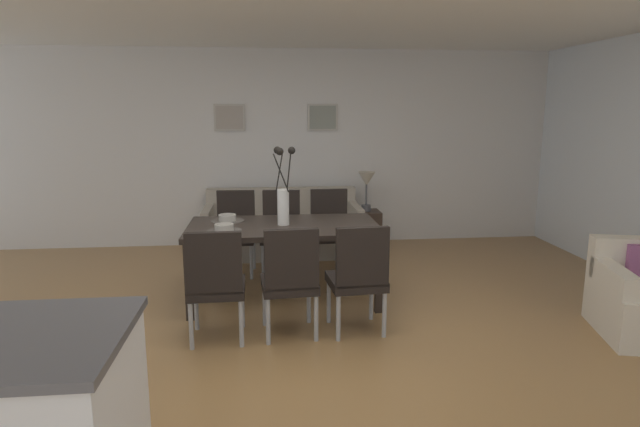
{
  "coord_description": "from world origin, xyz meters",
  "views": [
    {
      "loc": [
        -0.29,
        -3.94,
        1.81
      ],
      "look_at": [
        0.22,
        0.98,
        0.84
      ],
      "focal_mm": 29.69,
      "sensor_mm": 36.0,
      "label": 1
    }
  ],
  "objects_px": {
    "dining_table": "(284,232)",
    "framed_picture_left": "(229,117)",
    "dining_chair_mid_left": "(359,274)",
    "framed_picture_center": "(323,117)",
    "bowl_near_left": "(224,227)",
    "sofa": "(283,231)",
    "dining_chair_mid_right": "(330,226)",
    "dining_chair_near_left": "(216,280)",
    "bowl_near_right": "(227,217)",
    "dining_chair_far_left": "(290,276)",
    "dining_chair_near_right": "(235,228)",
    "side_table": "(366,230)",
    "dining_chair_far_right": "(281,228)",
    "table_lamp": "(367,183)",
    "centerpiece_vase": "(283,195)"
  },
  "relations": [
    {
      "from": "dining_chair_mid_left",
      "to": "side_table",
      "type": "height_order",
      "value": "dining_chair_mid_left"
    },
    {
      "from": "dining_table",
      "to": "table_lamp",
      "type": "bearing_deg",
      "value": 56.92
    },
    {
      "from": "bowl_near_left",
      "to": "sofa",
      "type": "height_order",
      "value": "bowl_near_left"
    },
    {
      "from": "table_lamp",
      "to": "dining_chair_mid_left",
      "type": "bearing_deg",
      "value": -102.13
    },
    {
      "from": "dining_chair_near_left",
      "to": "dining_chair_mid_left",
      "type": "distance_m",
      "value": 1.13
    },
    {
      "from": "bowl_near_right",
      "to": "dining_chair_far_left",
      "type": "bearing_deg",
      "value": -63.18
    },
    {
      "from": "framed_picture_center",
      "to": "side_table",
      "type": "bearing_deg",
      "value": -42.49
    },
    {
      "from": "dining_chair_near_left",
      "to": "bowl_near_right",
      "type": "xyz_separation_m",
      "value": [
        0.02,
        1.14,
        0.27
      ]
    },
    {
      "from": "framed_picture_left",
      "to": "dining_chair_far_right",
      "type": "bearing_deg",
      "value": -64.84
    },
    {
      "from": "dining_chair_near_right",
      "to": "bowl_near_right",
      "type": "distance_m",
      "value": 0.76
    },
    {
      "from": "dining_chair_far_right",
      "to": "dining_chair_mid_left",
      "type": "height_order",
      "value": "same"
    },
    {
      "from": "sofa",
      "to": "dining_chair_mid_right",
      "type": "bearing_deg",
      "value": -57.62
    },
    {
      "from": "dining_chair_far_right",
      "to": "dining_chair_mid_left",
      "type": "xyz_separation_m",
      "value": [
        0.57,
        -1.77,
        0.0
      ]
    },
    {
      "from": "dining_chair_near_right",
      "to": "framed_picture_left",
      "type": "bearing_deg",
      "value": 94.82
    },
    {
      "from": "dining_chair_mid_right",
      "to": "bowl_near_left",
      "type": "height_order",
      "value": "dining_chair_mid_right"
    },
    {
      "from": "table_lamp",
      "to": "framed_picture_center",
      "type": "xyz_separation_m",
      "value": [
        -0.52,
        0.47,
        0.82
      ]
    },
    {
      "from": "dining_chair_mid_right",
      "to": "sofa",
      "type": "distance_m",
      "value": 0.99
    },
    {
      "from": "bowl_near_left",
      "to": "dining_chair_near_right",
      "type": "bearing_deg",
      "value": 88.32
    },
    {
      "from": "bowl_near_left",
      "to": "bowl_near_right",
      "type": "distance_m",
      "value": 0.44
    },
    {
      "from": "dining_chair_near_right",
      "to": "dining_chair_far_right",
      "type": "bearing_deg",
      "value": -3.5
    },
    {
      "from": "bowl_near_right",
      "to": "sofa",
      "type": "xyz_separation_m",
      "value": [
        0.59,
        1.51,
        -0.5
      ]
    },
    {
      "from": "dining_table",
      "to": "dining_chair_far_right",
      "type": "bearing_deg",
      "value": 89.75
    },
    {
      "from": "dining_chair_near_left",
      "to": "framed_picture_left",
      "type": "distance_m",
      "value": 3.36
    },
    {
      "from": "dining_chair_mid_right",
      "to": "bowl_near_left",
      "type": "bearing_deg",
      "value": -134.01
    },
    {
      "from": "centerpiece_vase",
      "to": "sofa",
      "type": "height_order",
      "value": "centerpiece_vase"
    },
    {
      "from": "side_table",
      "to": "framed_picture_left",
      "type": "relative_size",
      "value": 1.29
    },
    {
      "from": "dining_table",
      "to": "framed_picture_left",
      "type": "bearing_deg",
      "value": 105.53
    },
    {
      "from": "framed_picture_center",
      "to": "dining_chair_mid_right",
      "type": "bearing_deg",
      "value": -92.38
    },
    {
      "from": "centerpiece_vase",
      "to": "framed_picture_center",
      "type": "distance_m",
      "value": 2.4
    },
    {
      "from": "dining_chair_near_left",
      "to": "dining_chair_far_left",
      "type": "height_order",
      "value": "same"
    },
    {
      "from": "dining_chair_near_right",
      "to": "dining_chair_mid_left",
      "type": "xyz_separation_m",
      "value": [
        1.08,
        -1.8,
        0.0
      ]
    },
    {
      "from": "dining_chair_far_left",
      "to": "dining_chair_mid_left",
      "type": "xyz_separation_m",
      "value": [
        0.55,
        0.01,
        0.0
      ]
    },
    {
      "from": "side_table",
      "to": "table_lamp",
      "type": "xyz_separation_m",
      "value": [
        0.0,
        0.0,
        0.63
      ]
    },
    {
      "from": "dining_chair_mid_left",
      "to": "bowl_near_right",
      "type": "distance_m",
      "value": 1.58
    },
    {
      "from": "dining_chair_near_right",
      "to": "bowl_near_right",
      "type": "height_order",
      "value": "dining_chair_near_right"
    },
    {
      "from": "dining_chair_mid_left",
      "to": "centerpiece_vase",
      "type": "relative_size",
      "value": 1.25
    },
    {
      "from": "dining_chair_far_left",
      "to": "side_table",
      "type": "relative_size",
      "value": 1.77
    },
    {
      "from": "dining_chair_far_right",
      "to": "dining_chair_mid_right",
      "type": "xyz_separation_m",
      "value": [
        0.56,
        0.02,
        0.0
      ]
    },
    {
      "from": "dining_chair_near_right",
      "to": "dining_chair_far_left",
      "type": "bearing_deg",
      "value": -73.84
    },
    {
      "from": "dining_chair_far_right",
      "to": "table_lamp",
      "type": "distance_m",
      "value": 1.46
    },
    {
      "from": "dining_chair_near_left",
      "to": "centerpiece_vase",
      "type": "relative_size",
      "value": 1.25
    },
    {
      "from": "dining_chair_mid_right",
      "to": "sofa",
      "type": "relative_size",
      "value": 0.47
    },
    {
      "from": "dining_chair_near_right",
      "to": "framed_picture_center",
      "type": "xyz_separation_m",
      "value": [
        1.12,
        1.29,
        1.2
      ]
    },
    {
      "from": "dining_chair_mid_right",
      "to": "framed_picture_left",
      "type": "relative_size",
      "value": 2.28
    },
    {
      "from": "dining_chair_mid_left",
      "to": "centerpiece_vase",
      "type": "height_order",
      "value": "centerpiece_vase"
    },
    {
      "from": "sofa",
      "to": "side_table",
      "type": "height_order",
      "value": "sofa"
    },
    {
      "from": "dining_chair_far_left",
      "to": "bowl_near_right",
      "type": "distance_m",
      "value": 1.27
    },
    {
      "from": "dining_chair_far_right",
      "to": "dining_chair_near_left",
      "type": "bearing_deg",
      "value": -107.3
    },
    {
      "from": "dining_chair_mid_left",
      "to": "framed_picture_center",
      "type": "distance_m",
      "value": 3.31
    },
    {
      "from": "framed_picture_center",
      "to": "dining_chair_near_left",
      "type": "bearing_deg",
      "value": -110.58
    }
  ]
}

